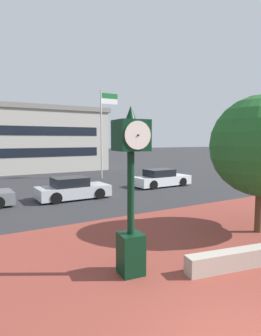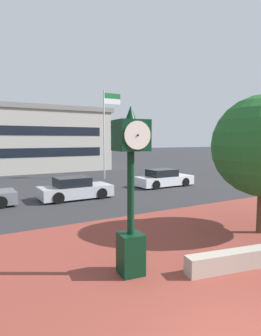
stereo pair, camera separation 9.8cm
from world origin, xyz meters
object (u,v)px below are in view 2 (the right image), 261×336
at_px(car_street_mid, 164,179).
at_px(flagpole_primary, 106,126).
at_px(street_clock, 131,187).
at_px(car_street_distant, 75,189).

distance_m(car_street_mid, flagpole_primary, 7.59).
relative_size(car_street_mid, flagpole_primary, 0.56).
height_order(car_street_mid, flagpole_primary, flagpole_primary).
bearing_deg(street_clock, car_street_mid, 56.28).
bearing_deg(car_street_mid, flagpole_primary, -164.87).
bearing_deg(street_clock, flagpole_primary, 72.87).
bearing_deg(car_street_distant, street_clock, -11.63).
relative_size(street_clock, flagpole_primary, 0.55).
height_order(street_clock, car_street_distant, street_clock).
xyz_separation_m(street_clock, car_street_mid, (9.08, 10.90, -1.68)).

